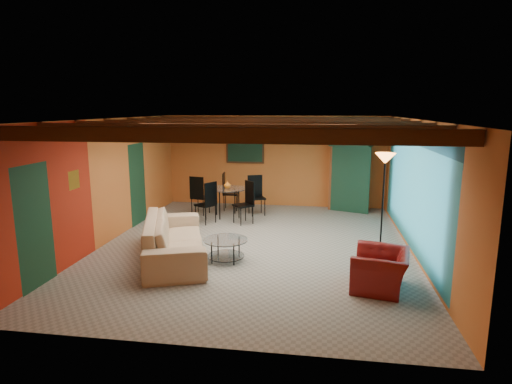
% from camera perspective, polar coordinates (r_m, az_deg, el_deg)
% --- Properties ---
extents(room, '(6.52, 8.01, 2.71)m').
position_cam_1_polar(room, '(8.92, -0.09, 7.54)').
color(room, gray).
rests_on(room, ground).
extents(sofa, '(1.96, 3.01, 0.82)m').
position_cam_1_polar(sofa, '(8.60, -10.83, -6.05)').
color(sofa, tan).
rests_on(sofa, ground).
extents(armchair, '(1.05, 1.15, 0.65)m').
position_cam_1_polar(armchair, '(7.39, 16.27, -9.94)').
color(armchair, maroon).
rests_on(armchair, ground).
extents(coffee_table, '(0.90, 0.90, 0.44)m').
position_cam_1_polar(coffee_table, '(8.38, -4.07, -7.69)').
color(coffee_table, white).
rests_on(coffee_table, ground).
extents(dining_table, '(2.78, 2.78, 1.10)m').
position_cam_1_polar(dining_table, '(11.61, -3.84, -0.67)').
color(dining_table, silver).
rests_on(dining_table, ground).
extents(armoire, '(1.17, 0.84, 1.85)m').
position_cam_1_polar(armoire, '(12.58, 12.39, 1.78)').
color(armoire, brown).
rests_on(armoire, ground).
extents(floor_lamp, '(0.53, 0.53, 2.04)m').
position_cam_1_polar(floor_lamp, '(9.21, 16.55, -1.25)').
color(floor_lamp, black).
rests_on(floor_lamp, ground).
extents(ceiling_fan, '(1.50, 1.50, 0.44)m').
position_cam_1_polar(ceiling_fan, '(8.81, -0.20, 7.49)').
color(ceiling_fan, '#472614').
rests_on(ceiling_fan, ceiling).
extents(painting, '(1.05, 0.03, 0.65)m').
position_cam_1_polar(painting, '(12.91, -1.47, 5.51)').
color(painting, black).
rests_on(painting, wall_back).
extents(potted_plant, '(0.44, 0.39, 0.44)m').
position_cam_1_polar(potted_plant, '(12.45, 12.61, 6.99)').
color(potted_plant, '#26661E').
rests_on(potted_plant, armoire).
extents(vase, '(0.21, 0.21, 0.20)m').
position_cam_1_polar(vase, '(11.49, -3.88, 2.49)').
color(vase, orange).
rests_on(vase, dining_table).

